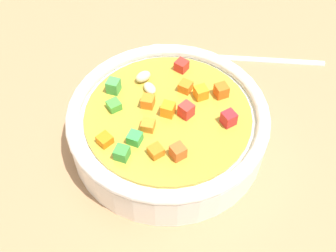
% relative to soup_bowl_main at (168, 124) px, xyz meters
% --- Properties ---
extents(ground_plane, '(1.40, 1.40, 0.02)m').
position_rel_soup_bowl_main_xyz_m(ground_plane, '(0.00, -0.00, -0.04)').
color(ground_plane, '#9E754F').
extents(soup_bowl_main, '(0.21, 0.21, 0.06)m').
position_rel_soup_bowl_main_xyz_m(soup_bowl_main, '(0.00, 0.00, 0.00)').
color(soup_bowl_main, white).
rests_on(soup_bowl_main, ground_plane).
extents(spoon, '(0.22, 0.11, 0.01)m').
position_rel_soup_bowl_main_xyz_m(spoon, '(-0.02, 0.14, -0.02)').
color(spoon, silver).
rests_on(spoon, ground_plane).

